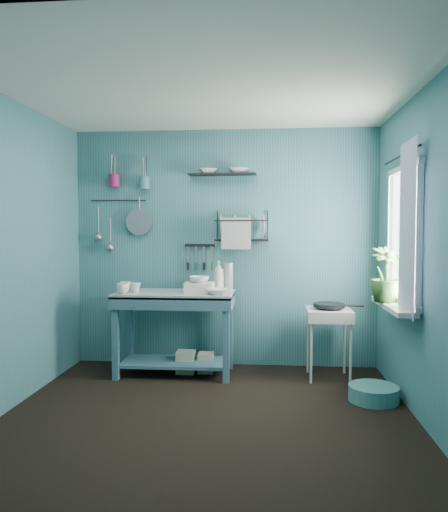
# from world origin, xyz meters

# --- Properties ---
(floor) EXTENTS (3.20, 3.20, 0.00)m
(floor) POSITION_xyz_m (0.00, 0.00, 0.00)
(floor) COLOR black
(floor) RESTS_ON ground
(ceiling) EXTENTS (3.20, 3.20, 0.00)m
(ceiling) POSITION_xyz_m (0.00, 0.00, 2.50)
(ceiling) COLOR silver
(ceiling) RESTS_ON ground
(wall_back) EXTENTS (3.20, 0.00, 3.20)m
(wall_back) POSITION_xyz_m (0.00, 1.50, 1.25)
(wall_back) COLOR #366A6F
(wall_back) RESTS_ON ground
(wall_front) EXTENTS (3.20, 0.00, 3.20)m
(wall_front) POSITION_xyz_m (0.00, -1.50, 1.25)
(wall_front) COLOR #366A6F
(wall_front) RESTS_ON ground
(wall_left) EXTENTS (0.00, 3.00, 3.00)m
(wall_left) POSITION_xyz_m (-1.60, 0.00, 1.25)
(wall_left) COLOR #366A6F
(wall_left) RESTS_ON ground
(wall_right) EXTENTS (0.00, 3.00, 3.00)m
(wall_right) POSITION_xyz_m (1.60, 0.00, 1.25)
(wall_right) COLOR #366A6F
(wall_right) RESTS_ON ground
(work_counter) EXTENTS (1.18, 0.60, 0.83)m
(work_counter) POSITION_xyz_m (-0.46, 1.09, 0.41)
(work_counter) COLOR #376373
(work_counter) RESTS_ON floor
(mug_left) EXTENTS (0.12, 0.12, 0.10)m
(mug_left) POSITION_xyz_m (-0.94, 0.93, 0.88)
(mug_left) COLOR silver
(mug_left) RESTS_ON work_counter
(mug_mid) EXTENTS (0.14, 0.14, 0.09)m
(mug_mid) POSITION_xyz_m (-0.84, 1.03, 0.87)
(mug_mid) COLOR silver
(mug_mid) RESTS_ON work_counter
(mug_right) EXTENTS (0.17, 0.17, 0.10)m
(mug_right) POSITION_xyz_m (-0.96, 1.09, 0.88)
(mug_right) COLOR silver
(mug_right) RESTS_ON work_counter
(wash_tub) EXTENTS (0.28, 0.22, 0.10)m
(wash_tub) POSITION_xyz_m (-0.21, 1.07, 0.88)
(wash_tub) COLOR silver
(wash_tub) RESTS_ON work_counter
(tub_bowl) EXTENTS (0.19, 0.19, 0.06)m
(tub_bowl) POSITION_xyz_m (-0.21, 1.07, 0.96)
(tub_bowl) COLOR silver
(tub_bowl) RESTS_ON wash_tub
(soap_bottle) EXTENTS (0.11, 0.12, 0.30)m
(soap_bottle) POSITION_xyz_m (-0.04, 1.29, 0.98)
(soap_bottle) COLOR silver
(soap_bottle) RESTS_ON work_counter
(water_bottle) EXTENTS (0.09, 0.09, 0.28)m
(water_bottle) POSITION_xyz_m (0.06, 1.31, 0.97)
(water_bottle) COLOR #9EA6B0
(water_bottle) RESTS_ON work_counter
(counter_bowl) EXTENTS (0.22, 0.22, 0.05)m
(counter_bowl) POSITION_xyz_m (-0.01, 0.94, 0.85)
(counter_bowl) COLOR silver
(counter_bowl) RESTS_ON work_counter
(hotplate_stand) EXTENTS (0.45, 0.45, 0.68)m
(hotplate_stand) POSITION_xyz_m (1.05, 1.08, 0.34)
(hotplate_stand) COLOR silver
(hotplate_stand) RESTS_ON floor
(frying_pan) EXTENTS (0.30, 0.30, 0.03)m
(frying_pan) POSITION_xyz_m (1.05, 1.08, 0.72)
(frying_pan) COLOR black
(frying_pan) RESTS_ON hotplate_stand
(knife_strip) EXTENTS (0.32, 0.02, 0.03)m
(knife_strip) POSITION_xyz_m (-0.26, 1.47, 1.28)
(knife_strip) COLOR black
(knife_strip) RESTS_ON wall_back
(dish_rack) EXTENTS (0.56, 0.25, 0.32)m
(dish_rack) POSITION_xyz_m (0.19, 1.37, 1.49)
(dish_rack) COLOR black
(dish_rack) RESTS_ON wall_back
(upper_shelf) EXTENTS (0.71, 0.21, 0.01)m
(upper_shelf) POSITION_xyz_m (-0.02, 1.40, 2.02)
(upper_shelf) COLOR black
(upper_shelf) RESTS_ON wall_back
(shelf_bowl_left) EXTENTS (0.23, 0.23, 0.05)m
(shelf_bowl_left) POSITION_xyz_m (-0.16, 1.40, 2.06)
(shelf_bowl_left) COLOR silver
(shelf_bowl_left) RESTS_ON upper_shelf
(shelf_bowl_right) EXTENTS (0.21, 0.21, 0.05)m
(shelf_bowl_right) POSITION_xyz_m (0.16, 1.40, 2.10)
(shelf_bowl_right) COLOR silver
(shelf_bowl_right) RESTS_ON upper_shelf
(utensil_cup_magenta) EXTENTS (0.11, 0.11, 0.13)m
(utensil_cup_magenta) POSITION_xyz_m (-1.17, 1.42, 1.97)
(utensil_cup_magenta) COLOR #991C56
(utensil_cup_magenta) RESTS_ON wall_back
(utensil_cup_teal) EXTENTS (0.11, 0.11, 0.13)m
(utensil_cup_teal) POSITION_xyz_m (-0.85, 1.42, 1.94)
(utensil_cup_teal) COLOR teal
(utensil_cup_teal) RESTS_ON wall_back
(colander) EXTENTS (0.28, 0.03, 0.28)m
(colander) POSITION_xyz_m (-0.91, 1.45, 1.53)
(colander) COLOR #93959A
(colander) RESTS_ON wall_back
(ladle_outer) EXTENTS (0.01, 0.01, 0.30)m
(ladle_outer) POSITION_xyz_m (-1.36, 1.46, 1.54)
(ladle_outer) COLOR #93959A
(ladle_outer) RESTS_ON wall_back
(ladle_inner) EXTENTS (0.01, 0.01, 0.30)m
(ladle_inner) POSITION_xyz_m (-1.23, 1.46, 1.42)
(ladle_inner) COLOR #93959A
(ladle_inner) RESTS_ON wall_back
(hook_rail) EXTENTS (0.60, 0.01, 0.01)m
(hook_rail) POSITION_xyz_m (-1.14, 1.47, 1.76)
(hook_rail) COLOR black
(hook_rail) RESTS_ON wall_back
(window_glass) EXTENTS (0.00, 1.10, 1.10)m
(window_glass) POSITION_xyz_m (1.59, 0.45, 1.40)
(window_glass) COLOR white
(window_glass) RESTS_ON wall_right
(windowsill) EXTENTS (0.16, 0.95, 0.04)m
(windowsill) POSITION_xyz_m (1.50, 0.45, 0.81)
(windowsill) COLOR silver
(windowsill) RESTS_ON wall_right
(curtain) EXTENTS (0.00, 1.35, 1.35)m
(curtain) POSITION_xyz_m (1.52, 0.15, 1.45)
(curtain) COLOR silver
(curtain) RESTS_ON wall_right
(curtain_rod) EXTENTS (0.02, 1.05, 0.02)m
(curtain_rod) POSITION_xyz_m (1.54, 0.45, 2.05)
(curtain_rod) COLOR black
(curtain_rod) RESTS_ON wall_right
(potted_plant) EXTENTS (0.34, 0.34, 0.47)m
(potted_plant) POSITION_xyz_m (1.45, 0.54, 1.06)
(potted_plant) COLOR #315C25
(potted_plant) RESTS_ON windowsill
(storage_tin_large) EXTENTS (0.18, 0.18, 0.22)m
(storage_tin_large) POSITION_xyz_m (-0.36, 1.14, 0.11)
(storage_tin_large) COLOR tan
(storage_tin_large) RESTS_ON floor
(storage_tin_small) EXTENTS (0.15, 0.15, 0.20)m
(storage_tin_small) POSITION_xyz_m (-0.16, 1.17, 0.10)
(storage_tin_small) COLOR tan
(storage_tin_small) RESTS_ON floor
(floor_basin) EXTENTS (0.42, 0.42, 0.13)m
(floor_basin) POSITION_xyz_m (1.35, 0.45, 0.07)
(floor_basin) COLOR teal
(floor_basin) RESTS_ON floor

